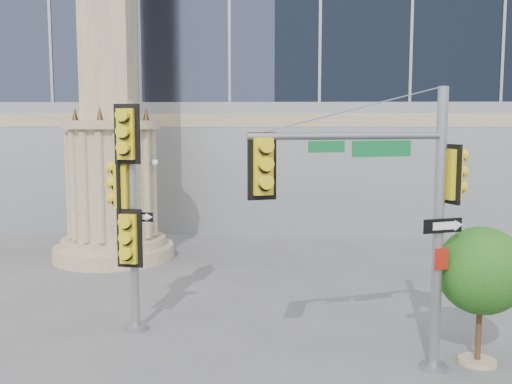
{
  "coord_description": "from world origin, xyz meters",
  "views": [
    {
      "loc": [
        -0.19,
        -11.75,
        4.82
      ],
      "look_at": [
        -0.53,
        2.0,
        3.29
      ],
      "focal_mm": 40.0,
      "sensor_mm": 36.0,
      "label": 1
    }
  ],
  "objects": [
    {
      "name": "ground",
      "position": [
        0.0,
        0.0,
        0.0
      ],
      "size": [
        120.0,
        120.0,
        0.0
      ],
      "primitive_type": "plane",
      "color": "#545456",
      "rests_on": "ground"
    },
    {
      "name": "street_tree",
      "position": [
        4.14,
        -0.32,
        1.88
      ],
      "size": [
        1.83,
        1.79,
        2.85
      ],
      "color": "gray",
      "rests_on": "ground"
    },
    {
      "name": "main_signal_pole",
      "position": [
        2.16,
        -1.02,
        3.48
      ],
      "size": [
        4.18,
        1.81,
        5.62
      ],
      "rotation": [
        0.0,
        0.0,
        0.34
      ],
      "color": "slate",
      "rests_on": "ground"
    },
    {
      "name": "secondary_signal_pole",
      "position": [
        -3.47,
        1.29,
        3.21
      ],
      "size": [
        0.95,
        0.79,
        5.46
      ],
      "rotation": [
        0.0,
        0.0,
        -0.15
      ],
      "color": "slate",
      "rests_on": "ground"
    },
    {
      "name": "monument",
      "position": [
        -6.0,
        9.0,
        5.52
      ],
      "size": [
        4.4,
        4.4,
        16.6
      ],
      "color": "gray",
      "rests_on": "ground"
    }
  ]
}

